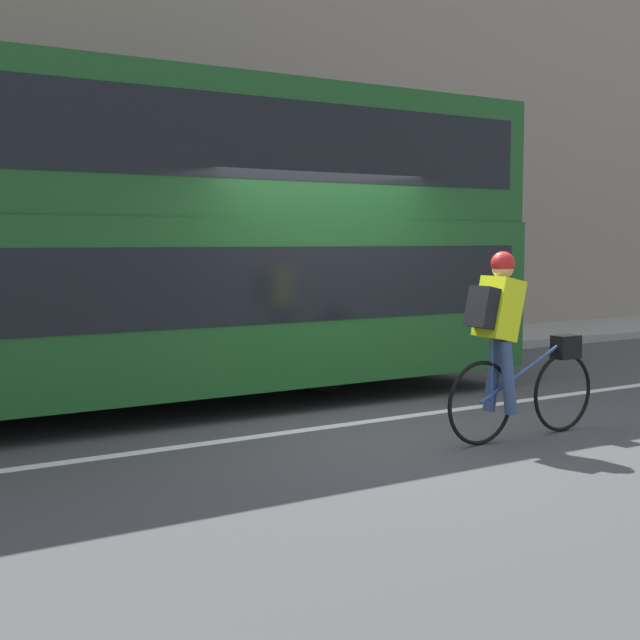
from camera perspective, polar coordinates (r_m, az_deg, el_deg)
The scene contains 7 objects.
ground_plane at distance 8.72m, azimuth 3.63°, elevation -6.81°, with size 80.00×80.00×0.00m, color #424244.
road_center_line at distance 8.89m, azimuth 2.79°, elevation -6.54°, with size 50.00×0.14×0.01m, color silver.
sidewalk_curb at distance 12.78m, azimuth -9.03°, elevation -2.73°, with size 60.00×2.19×0.13m.
building_facade at distance 14.07m, azimuth -11.41°, elevation 16.02°, with size 60.00×0.30×8.96m.
bus at distance 9.22m, azimuth -18.70°, elevation 5.57°, with size 11.26×2.47×3.44m.
cyclist_on_bike at distance 8.13m, azimuth 12.05°, elevation -1.28°, with size 1.79×0.32×1.70m.
street_sign_post at distance 14.57m, azimuth 5.32°, elevation 4.60°, with size 0.36×0.09×2.77m.
Camera 1 is at (-5.04, -6.88, 1.80)m, focal length 50.00 mm.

